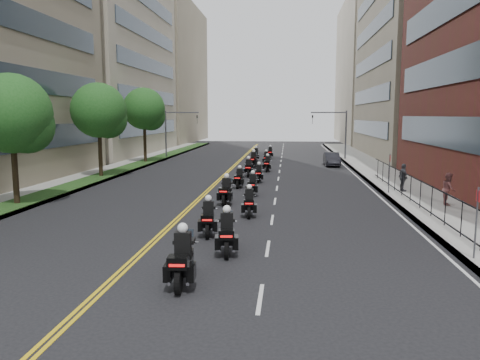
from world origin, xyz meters
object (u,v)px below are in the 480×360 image
object	(u,v)px
motorcycle_12	(256,155)
motorcycle_9	(267,164)
motorcycle_0	(182,261)
motorcycle_6	(239,179)
motorcycle_11	(266,159)
pedestrian_b	(449,189)
pedestrian_c	(403,178)
motorcycle_13	(270,153)
motorcycle_2	(208,219)
motorcycle_4	(226,192)
parked_sedan	(332,159)
motorcycle_8	(248,168)
motorcycle_5	(253,185)
motorcycle_10	(253,160)
motorcycle_1	(227,235)
motorcycle_3	(249,204)
motorcycle_7	(259,174)

from	to	relation	value
motorcycle_12	motorcycle_9	bearing A→B (deg)	-80.46
motorcycle_0	motorcycle_6	bearing A→B (deg)	86.58
motorcycle_11	motorcycle_6	bearing A→B (deg)	-96.04
pedestrian_b	pedestrian_c	distance (m)	4.74
motorcycle_9	motorcycle_13	world-z (taller)	motorcycle_9
motorcycle_2	motorcycle_13	xyz separation A→B (m)	(1.28, 36.19, -0.05)
motorcycle_0	motorcycle_4	size ratio (longest dim) A/B	1.06
motorcycle_4	parked_sedan	world-z (taller)	motorcycle_4
motorcycle_8	motorcycle_13	world-z (taller)	motorcycle_8
motorcycle_5	motorcycle_10	distance (m)	16.00
motorcycle_1	motorcycle_8	xyz separation A→B (m)	(-1.04, 21.97, -0.03)
motorcycle_2	motorcycle_8	xyz separation A→B (m)	(0.09, 19.38, -0.01)
motorcycle_8	motorcycle_3	bearing A→B (deg)	-87.80
motorcycle_9	motorcycle_12	xyz separation A→B (m)	(-1.71, 9.76, 0.02)
motorcycle_8	pedestrian_b	distance (m)	17.16
motorcycle_5	pedestrian_b	size ratio (longest dim) A/B	1.21
motorcycle_0	motorcycle_12	world-z (taller)	motorcycle_0
motorcycle_4	motorcycle_12	distance (m)	25.81
motorcycle_6	motorcycle_7	bearing A→B (deg)	70.46
pedestrian_c	pedestrian_b	bearing A→B (deg)	-176.47
motorcycle_7	motorcycle_9	world-z (taller)	motorcycle_9
motorcycle_2	pedestrian_c	world-z (taller)	pedestrian_c
motorcycle_6	motorcycle_10	distance (m)	12.78
motorcycle_7	motorcycle_0	bearing A→B (deg)	-92.40
motorcycle_5	motorcycle_8	bearing A→B (deg)	97.86
motorcycle_3	motorcycle_2	bearing A→B (deg)	-113.51
motorcycle_8	motorcycle_7	bearing A→B (deg)	-74.53
motorcycle_10	motorcycle_4	bearing A→B (deg)	-84.51
motorcycle_3	motorcycle_13	distance (m)	32.24
motorcycle_1	motorcycle_9	world-z (taller)	motorcycle_1
motorcycle_5	motorcycle_11	bearing A→B (deg)	91.46
motorcycle_0	pedestrian_b	world-z (taller)	pedestrian_b
motorcycle_10	motorcycle_13	xyz separation A→B (m)	(1.26, 10.09, -0.08)
motorcycle_1	parked_sedan	world-z (taller)	motorcycle_1
motorcycle_6	motorcycle_11	bearing A→B (deg)	89.53
motorcycle_1	motorcycle_10	bearing A→B (deg)	85.85
motorcycle_6	motorcycle_13	world-z (taller)	motorcycle_13
motorcycle_3	motorcycle_9	world-z (taller)	motorcycle_9
pedestrian_c	motorcycle_12	bearing A→B (deg)	14.43
motorcycle_0	motorcycle_10	distance (m)	32.07
motorcycle_4	pedestrian_b	size ratio (longest dim) A/B	1.33
motorcycle_4	pedestrian_c	xyz separation A→B (m)	(11.01, 4.73, 0.36)
motorcycle_9	pedestrian_c	world-z (taller)	pedestrian_c
motorcycle_0	motorcycle_8	xyz separation A→B (m)	(-0.13, 25.35, -0.07)
motorcycle_12	parked_sedan	xyz separation A→B (m)	(7.99, -4.36, 0.01)
motorcycle_5	motorcycle_9	world-z (taller)	motorcycle_9
motorcycle_11	motorcycle_5	bearing A→B (deg)	-91.78
motorcycle_13	parked_sedan	size ratio (longest dim) A/B	0.52
parked_sedan	pedestrian_c	bearing A→B (deg)	-80.50
motorcycle_1	parked_sedan	distance (m)	31.80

